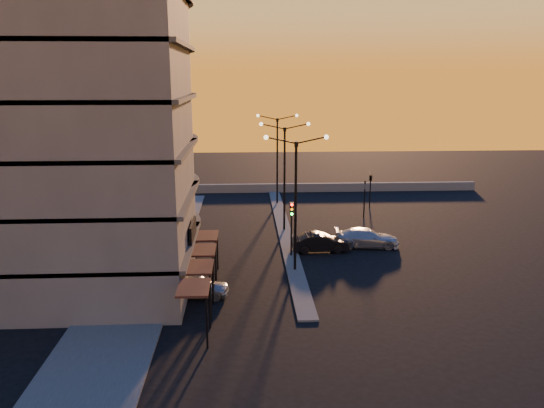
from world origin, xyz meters
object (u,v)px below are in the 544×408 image
at_px(car_sedan, 320,242).
at_px(car_wagon, 367,238).
at_px(car_hatchback, 196,286).
at_px(traffic_light_main, 292,220).
at_px(streetlamp_mid, 285,168).

bearing_deg(car_sedan, car_wagon, -78.34).
bearing_deg(car_hatchback, car_wagon, -50.20).
relative_size(traffic_light_main, car_hatchback, 1.06).
distance_m(traffic_light_main, car_wagon, 6.97).
relative_size(streetlamp_mid, car_hatchback, 2.37).
height_order(streetlamp_mid, car_hatchback, streetlamp_mid).
distance_m(streetlamp_mid, car_sedan, 8.00).
distance_m(streetlamp_mid, car_wagon, 9.31).
distance_m(car_hatchback, car_wagon, 15.74).
distance_m(car_sedan, car_wagon, 3.99).
height_order(streetlamp_mid, car_wagon, streetlamp_mid).
height_order(streetlamp_mid, traffic_light_main, streetlamp_mid).
xyz_separation_m(streetlamp_mid, car_sedan, (2.37, -5.88, -4.87)).
relative_size(traffic_light_main, car_sedan, 0.97).
bearing_deg(traffic_light_main, car_sedan, 27.71).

